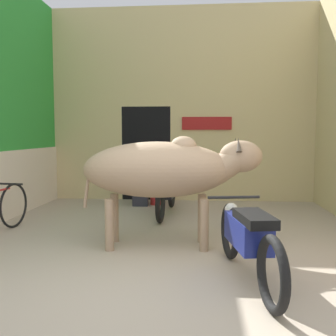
{
  "coord_description": "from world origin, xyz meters",
  "views": [
    {
      "loc": [
        0.45,
        -3.38,
        1.44
      ],
      "look_at": [
        -0.05,
        2.26,
        0.94
      ],
      "focal_mm": 42.0,
      "sensor_mm": 36.0,
      "label": 1
    }
  ],
  "objects_px": {
    "plastic_stool": "(157,193)",
    "motorcycle_far": "(167,191)",
    "motorcycle_near": "(248,237)",
    "shopkeeper_seated": "(141,175)",
    "cow": "(165,169)"
  },
  "relations": [
    {
      "from": "cow",
      "to": "motorcycle_near",
      "type": "xyz_separation_m",
      "value": [
        0.91,
        -1.11,
        -0.56
      ]
    },
    {
      "from": "cow",
      "to": "plastic_stool",
      "type": "distance_m",
      "value": 3.08
    },
    {
      "from": "motorcycle_far",
      "to": "shopkeeper_seated",
      "type": "xyz_separation_m",
      "value": [
        -0.59,
        0.89,
        0.2
      ]
    },
    {
      "from": "motorcycle_near",
      "to": "shopkeeper_seated",
      "type": "xyz_separation_m",
      "value": [
        -1.67,
        3.97,
        0.18
      ]
    },
    {
      "from": "motorcycle_far",
      "to": "plastic_stool",
      "type": "relative_size",
      "value": 4.65
    },
    {
      "from": "cow",
      "to": "motorcycle_far",
      "type": "distance_m",
      "value": 2.06
    },
    {
      "from": "shopkeeper_seated",
      "to": "plastic_stool",
      "type": "bearing_deg",
      "value": 16.45
    },
    {
      "from": "motorcycle_near",
      "to": "plastic_stool",
      "type": "height_order",
      "value": "motorcycle_near"
    },
    {
      "from": "motorcycle_far",
      "to": "plastic_stool",
      "type": "xyz_separation_m",
      "value": [
        -0.29,
        0.98,
        -0.19
      ]
    },
    {
      "from": "cow",
      "to": "shopkeeper_seated",
      "type": "relative_size",
      "value": 1.95
    },
    {
      "from": "motorcycle_near",
      "to": "shopkeeper_seated",
      "type": "distance_m",
      "value": 4.31
    },
    {
      "from": "plastic_stool",
      "to": "motorcycle_far",
      "type": "bearing_deg",
      "value": -73.4
    },
    {
      "from": "plastic_stool",
      "to": "cow",
      "type": "bearing_deg",
      "value": -81.21
    },
    {
      "from": "shopkeeper_seated",
      "to": "motorcycle_far",
      "type": "bearing_deg",
      "value": -56.21
    },
    {
      "from": "cow",
      "to": "motorcycle_near",
      "type": "relative_size",
      "value": 1.14
    }
  ]
}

